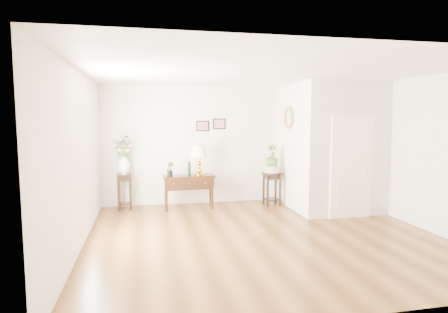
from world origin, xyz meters
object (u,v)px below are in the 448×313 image
object	(u,v)px
table_lamp	(199,160)
plant_stand_b	(272,189)
console_table	(189,192)
plant_stand_a	(125,192)

from	to	relation	value
table_lamp	plant_stand_b	bearing A→B (deg)	-0.79
console_table	plant_stand_b	size ratio (longest dim) A/B	1.48
plant_stand_b	console_table	bearing A→B (deg)	179.31
console_table	table_lamp	world-z (taller)	table_lamp
plant_stand_a	console_table	bearing A→B (deg)	-8.95
plant_stand_a	plant_stand_b	distance (m)	3.37
table_lamp	console_table	bearing A→B (deg)	180.00
table_lamp	plant_stand_a	xyz separation A→B (m)	(-1.64, 0.22, -0.71)
plant_stand_a	plant_stand_b	bearing A→B (deg)	-4.19
plant_stand_b	table_lamp	bearing A→B (deg)	179.21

